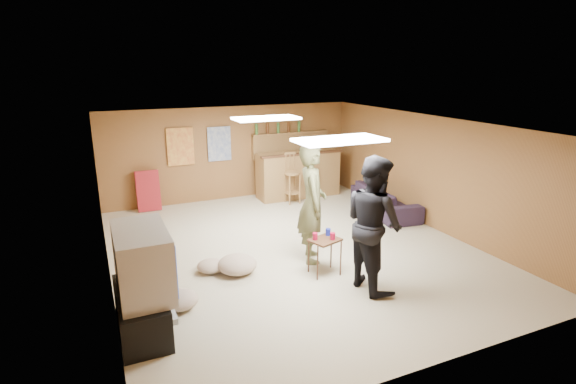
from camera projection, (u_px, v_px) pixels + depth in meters
name	position (u px, v px, depth m)	size (l,w,h in m)	color
ground	(293.00, 249.00, 7.91)	(7.00, 7.00, 0.00)	tan
ceiling	(293.00, 124.00, 7.31)	(6.00, 7.00, 0.02)	silver
wall_back	(232.00, 153.00, 10.68)	(6.00, 0.02, 2.20)	brown
wall_front	(437.00, 275.00, 4.54)	(6.00, 0.02, 2.20)	brown
wall_left	(103.00, 212.00, 6.43)	(0.02, 7.00, 2.20)	brown
wall_right	(432.00, 172.00, 8.79)	(0.02, 7.00, 2.20)	brown
tv_stand	(141.00, 311.00, 5.46)	(0.55, 1.30, 0.50)	black
dvd_box	(160.00, 315.00, 5.58)	(0.35, 0.50, 0.08)	#B2B2B7
tv_body	(142.00, 261.00, 5.31)	(0.60, 1.10, 0.80)	#B2B2B7
tv_screen	(169.00, 257.00, 5.43)	(0.02, 0.95, 0.65)	navy
bar_counter	(298.00, 174.00, 10.94)	(2.00, 0.60, 1.10)	brown
bar_lip	(303.00, 154.00, 10.57)	(2.10, 0.12, 0.05)	#3F2414
bar_shelf	(291.00, 133.00, 11.07)	(2.00, 0.18, 0.05)	brown
bar_backing	(290.00, 145.00, 11.17)	(2.00, 0.14, 0.60)	brown
poster_left	(180.00, 147.00, 10.11)	(0.60, 0.03, 0.85)	#BF3F26
poster_right	(219.00, 144.00, 10.46)	(0.55, 0.03, 0.80)	#334C99
folding_chair_stack	(148.00, 191.00, 9.90)	(0.50, 0.14, 0.90)	#A41E25
ceiling_panel_front	(340.00, 140.00, 6.00)	(1.20, 0.60, 0.04)	white
ceiling_panel_back	(266.00, 118.00, 8.37)	(1.20, 0.60, 0.04)	white
person_olive	(312.00, 204.00, 7.25)	(0.71, 0.47, 1.95)	brown
person_black	(374.00, 223.00, 6.35)	(0.95, 0.74, 1.96)	black
sofa	(385.00, 200.00, 9.81)	(1.96, 0.77, 0.57)	black
tray_table	(325.00, 256.00, 6.92)	(0.44, 0.35, 0.57)	#3F2414
cup_red_near	(315.00, 236.00, 6.82)	(0.08, 0.08, 0.11)	#A50B2C
cup_red_far	(333.00, 236.00, 6.82)	(0.08, 0.08, 0.11)	#A50B2C
cup_blue	(328.00, 232.00, 6.98)	(0.08, 0.08, 0.11)	navy
bar_stool_left	(293.00, 178.00, 10.38)	(0.38, 0.38, 1.20)	brown
bar_stool_right	(311.00, 171.00, 10.78)	(0.42, 0.42, 1.32)	brown
cushion_near_tv	(237.00, 264.00, 7.00)	(0.61, 0.61, 0.28)	gray
cushion_mid	(211.00, 266.00, 7.04)	(0.43, 0.43, 0.19)	gray
cushion_far	(179.00, 300.00, 6.00)	(0.51, 0.51, 0.23)	gray
bottle_row	(278.00, 128.00, 10.88)	(1.20, 0.08, 0.26)	#3F7233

